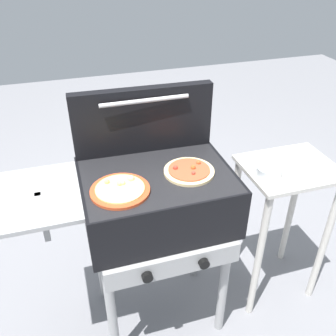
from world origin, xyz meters
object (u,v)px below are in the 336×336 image
object	(u,v)px
prep_table	(282,206)
topping_bowl_far	(297,159)
pizza_cheese	(120,190)
topping_bowl_near	(269,171)
pizza_pepperoni	(189,171)
grill	(154,202)

from	to	relation	value
prep_table	topping_bowl_far	xyz separation A→B (m)	(0.04, 0.02, 0.26)
pizza_cheese	topping_bowl_near	xyz separation A→B (m)	(0.69, 0.04, -0.07)
pizza_pepperoni	topping_bowl_far	world-z (taller)	pizza_pepperoni
grill	topping_bowl_near	distance (m)	0.54
pizza_pepperoni	topping_bowl_near	world-z (taller)	pizza_pepperoni
pizza_cheese	pizza_pepperoni	world-z (taller)	pizza_cheese
topping_bowl_far	pizza_pepperoni	bearing A→B (deg)	-174.98
topping_bowl_near	topping_bowl_far	distance (m)	0.19
pizza_cheese	pizza_pepperoni	distance (m)	0.31
pizza_cheese	prep_table	bearing A→B (deg)	5.35
pizza_cheese	prep_table	world-z (taller)	pizza_cheese
grill	topping_bowl_far	world-z (taller)	grill
topping_bowl_far	prep_table	bearing A→B (deg)	-154.78
grill	topping_bowl_near	bearing A→B (deg)	-3.45
prep_table	pizza_pepperoni	bearing A→B (deg)	-176.75
prep_table	topping_bowl_far	distance (m)	0.27
prep_table	topping_bowl_far	bearing A→B (deg)	25.22
grill	pizza_pepperoni	world-z (taller)	pizza_pepperoni
pizza_pepperoni	topping_bowl_near	bearing A→B (deg)	-1.00
topping_bowl_near	topping_bowl_far	world-z (taller)	same
pizza_pepperoni	topping_bowl_far	distance (m)	0.58
topping_bowl_far	topping_bowl_near	bearing A→B (deg)	-162.71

